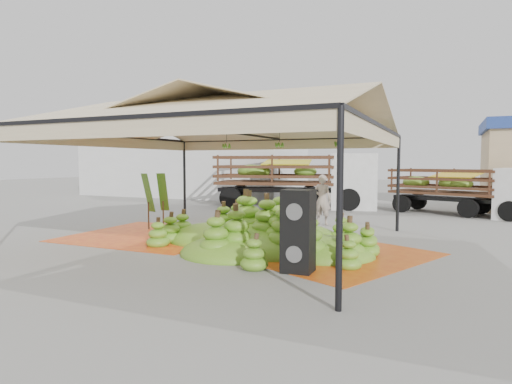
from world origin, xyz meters
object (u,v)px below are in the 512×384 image
at_px(truck_right, 469,186).
at_px(banana_heap, 265,222).
at_px(truck_left, 302,174).
at_px(vendor, 322,199).
at_px(speaker_stack, 298,231).

bearing_deg(truck_right, banana_heap, -98.54).
bearing_deg(banana_heap, truck_left, 102.86).
height_order(vendor, truck_left, truck_left).
bearing_deg(truck_right, vendor, -114.80).
relative_size(banana_heap, truck_right, 1.01).
relative_size(speaker_stack, truck_right, 0.27).
distance_m(banana_heap, truck_left, 10.16).
relative_size(banana_heap, speaker_stack, 3.70).
bearing_deg(truck_left, banana_heap, -90.79).
bearing_deg(vendor, truck_left, -57.74).
bearing_deg(vendor, truck_right, -127.20).
relative_size(vendor, truck_left, 0.22).
bearing_deg(truck_left, speaker_stack, -85.85).
bearing_deg(speaker_stack, truck_right, 71.90).
xyz_separation_m(truck_left, truck_right, (7.32, -0.31, -0.39)).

